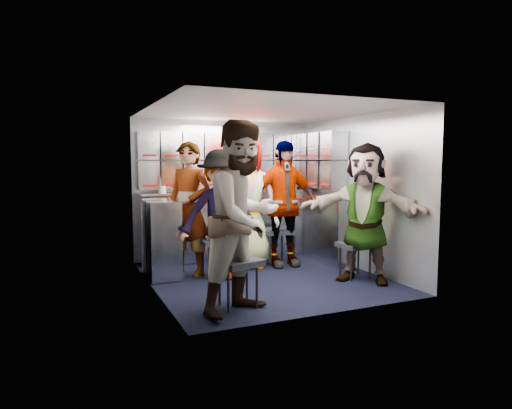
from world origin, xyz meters
name	(u,v)px	position (x,y,z in m)	size (l,w,h in m)	color
floor	(264,278)	(0.00, 0.00, 0.00)	(3.00, 3.00, 0.00)	black
wall_back	(224,189)	(0.00, 1.50, 1.05)	(2.80, 0.04, 2.10)	#9A9FA8
wall_left	(152,199)	(-1.40, 0.00, 1.05)	(0.04, 3.00, 2.10)	#9A9FA8
wall_right	(357,192)	(1.40, 0.00, 1.05)	(0.04, 3.00, 2.10)	#9A9FA8
ceiling	(265,111)	(0.00, 0.00, 2.10)	(2.80, 3.00, 0.02)	silver
cart_bank_back	(229,226)	(0.00, 1.29, 0.49)	(2.68, 0.38, 0.99)	gray
cart_bank_left	(161,239)	(-1.19, 0.56, 0.49)	(0.38, 0.76, 0.99)	gray
counter	(229,192)	(0.00, 1.29, 1.01)	(2.68, 0.42, 0.03)	silver
locker_bank_back	(227,160)	(0.00, 1.35, 1.49)	(2.68, 0.28, 0.82)	gray
locker_bank_right	(321,160)	(1.25, 0.70, 1.49)	(0.28, 1.00, 0.82)	gray
right_cabinet	(323,227)	(1.25, 0.60, 0.50)	(0.28, 1.20, 1.00)	gray
coffee_niche	(237,162)	(0.18, 1.41, 1.47)	(0.46, 0.16, 0.84)	black
red_latch_strip	(234,202)	(0.00, 1.09, 0.88)	(2.60, 0.02, 0.03)	#950000
jump_seat_near_left	(238,265)	(-0.73, -0.94, 0.44)	(0.50, 0.49, 0.49)	black
jump_seat_mid_left	(217,243)	(-0.52, 0.31, 0.43)	(0.43, 0.40, 0.49)	black
jump_seat_center	(242,240)	(0.03, 0.85, 0.35)	(0.43, 0.42, 0.40)	black
jump_seat_mid_right	(277,233)	(0.51, 0.69, 0.44)	(0.48, 0.46, 0.50)	black
jump_seat_near_right	(355,247)	(1.05, -0.48, 0.40)	(0.39, 0.37, 0.45)	black
attendant_standing	(189,209)	(-0.83, 0.54, 0.87)	(0.63, 0.42, 1.74)	black
attendant_arc_a	(244,218)	(-0.73, -1.12, 0.94)	(0.91, 0.71, 1.88)	black
attendant_arc_b	(222,215)	(-0.52, 0.13, 0.81)	(1.05, 0.60, 1.63)	black
attendant_arc_c	(246,201)	(0.03, 0.67, 0.92)	(0.90, 0.59, 1.84)	black
attendant_arc_d	(282,204)	(0.51, 0.51, 0.88)	(1.04, 0.43, 1.77)	black
attendant_arc_e	(365,213)	(1.05, -0.66, 0.85)	(1.58, 0.50, 1.71)	black
bottle_left	(160,185)	(-1.05, 1.24, 1.14)	(0.06, 0.06, 0.22)	white
bottle_mid	(195,184)	(-0.54, 1.24, 1.15)	(0.06, 0.06, 0.25)	white
bottle_right	(295,182)	(1.10, 1.24, 1.15)	(0.06, 0.06, 0.24)	white
cup_left	(163,190)	(-1.01, 1.23, 1.08)	(0.08, 0.08, 0.10)	beige
cup_right	(303,186)	(1.25, 1.23, 1.07)	(0.08, 0.08, 0.09)	beige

